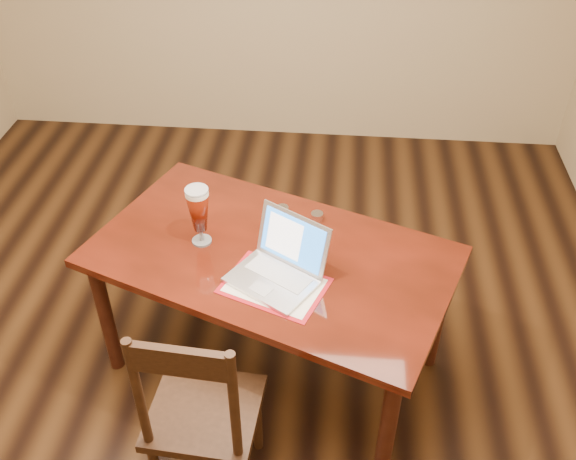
{
  "coord_description": "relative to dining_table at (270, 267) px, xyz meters",
  "views": [
    {
      "loc": [
        0.52,
        -2.15,
        2.68
      ],
      "look_at": [
        0.31,
        0.05,
        0.92
      ],
      "focal_mm": 40.0,
      "sensor_mm": 36.0,
      "label": 1
    }
  ],
  "objects": [
    {
      "name": "dining_chair",
      "position": [
        -0.2,
        -0.69,
        -0.2
      ],
      "size": [
        0.47,
        0.45,
        1.05
      ],
      "rotation": [
        0.0,
        0.0,
        -0.07
      ],
      "color": "black",
      "rests_on": "ground"
    },
    {
      "name": "ground",
      "position": [
        -0.23,
        -0.06,
        -0.69
      ],
      "size": [
        5.0,
        5.0,
        0.0
      ],
      "primitive_type": "plane",
      "color": "black",
      "rests_on": "ground"
    },
    {
      "name": "room_shell",
      "position": [
        -0.23,
        -0.06,
        1.08
      ],
      "size": [
        4.51,
        5.01,
        2.71
      ],
      "color": "tan",
      "rests_on": "ground"
    },
    {
      "name": "dining_table",
      "position": [
        0.0,
        0.0,
        0.0
      ],
      "size": [
        1.86,
        1.45,
        1.07
      ],
      "rotation": [
        0.0,
        0.0,
        -0.37
      ],
      "color": "#52160A",
      "rests_on": "ground"
    }
  ]
}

